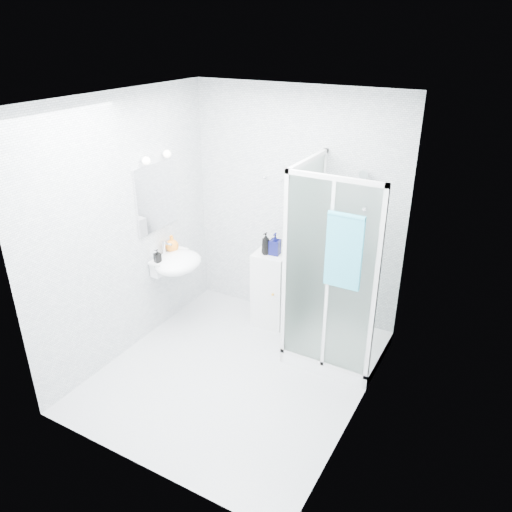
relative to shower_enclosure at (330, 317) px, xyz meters
The scene contains 12 objects.
room 1.33m from the shower_enclosure, 131.13° to the right, with size 2.40×2.60×2.60m.
shower_enclosure is the anchor object (origin of this frame).
wall_basin 1.72m from the shower_enclosure, 169.19° to the right, with size 0.46×0.56×0.35m.
mirror 2.16m from the shower_enclosure, behind, with size 0.02×0.60×0.70m, color white.
vanity_lights 2.35m from the shower_enclosure, behind, with size 0.10×0.40×0.08m.
wall_hooks 1.57m from the shower_enclosure, 151.98° to the left, with size 0.23×0.06×0.03m.
storage_cabinet 0.84m from the shower_enclosure, 162.21° to the left, with size 0.38×0.40×0.87m.
hand_towel 1.05m from the shower_enclosure, 61.13° to the right, with size 0.32×0.05×0.68m.
shampoo_bottle_a 1.03m from the shower_enclosure, 166.63° to the left, with size 0.09×0.09×0.24m, color black.
shampoo_bottle_b 0.96m from the shower_enclosure, 162.23° to the left, with size 0.11×0.11×0.24m, color #0B0D46.
soap_dispenser_orange 1.86m from the shower_enclosure, behind, with size 0.14×0.14×0.18m, color orange.
soap_dispenser_black 1.88m from the shower_enclosure, 163.80° to the right, with size 0.06×0.07×0.14m, color black.
Camera 1 is at (2.11, -3.33, 3.12)m, focal length 35.00 mm.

